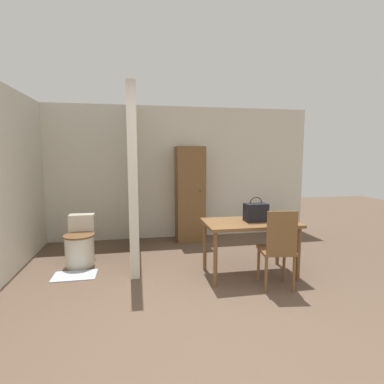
{
  "coord_description": "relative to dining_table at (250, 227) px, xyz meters",
  "views": [
    {
      "loc": [
        -0.63,
        -2.2,
        1.6
      ],
      "look_at": [
        0.13,
        1.9,
        1.08
      ],
      "focal_mm": 28.0,
      "sensor_mm": 36.0,
      "label": 1
    }
  ],
  "objects": [
    {
      "name": "space_heater",
      "position": [
        1.19,
        1.45,
        -0.39
      ],
      "size": [
        0.31,
        0.2,
        0.52
      ],
      "color": "#2D2D33",
      "rests_on": "ground_plane"
    },
    {
      "name": "wall_back",
      "position": [
        -0.83,
        2.1,
        0.6
      ],
      "size": [
        5.52,
        0.12,
        2.5
      ],
      "color": "beige",
      "rests_on": "ground_plane"
    },
    {
      "name": "dining_table",
      "position": [
        0.0,
        0.0,
        0.0
      ],
      "size": [
        1.21,
        0.69,
        0.73
      ],
      "color": "brown",
      "rests_on": "ground_plane"
    },
    {
      "name": "toilet",
      "position": [
        -2.29,
        0.83,
        -0.35
      ],
      "size": [
        0.43,
        0.58,
        0.7
      ],
      "color": "silver",
      "rests_on": "ground_plane"
    },
    {
      "name": "ground_plane",
      "position": [
        -0.83,
        -1.45,
        -0.65
      ],
      "size": [
        16.0,
        16.0,
        0.0
      ],
      "primitive_type": "plane",
      "color": "brown"
    },
    {
      "name": "wooden_cabinet",
      "position": [
        -0.49,
        1.79,
        0.23
      ],
      "size": [
        0.51,
        0.5,
        1.75
      ],
      "color": "brown",
      "rests_on": "ground_plane"
    },
    {
      "name": "bath_mat",
      "position": [
        -2.29,
        0.37,
        -0.64
      ],
      "size": [
        0.55,
        0.35,
        0.01
      ],
      "color": "#B2BCC6",
      "rests_on": "ground_plane"
    },
    {
      "name": "wooden_chair",
      "position": [
        0.17,
        -0.47,
        -0.13
      ],
      "size": [
        0.44,
        0.44,
        0.97
      ],
      "rotation": [
        0.0,
        0.0,
        -0.14
      ],
      "color": "brown",
      "rests_on": "ground_plane"
    },
    {
      "name": "partition_wall",
      "position": [
        -1.5,
        1.08,
        0.6
      ],
      "size": [
        0.12,
        1.92,
        2.5
      ],
      "color": "beige",
      "rests_on": "ground_plane"
    },
    {
      "name": "handbag",
      "position": [
        0.07,
        -0.0,
        0.2
      ],
      "size": [
        0.3,
        0.18,
        0.32
      ],
      "color": "black",
      "rests_on": "dining_table"
    }
  ]
}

